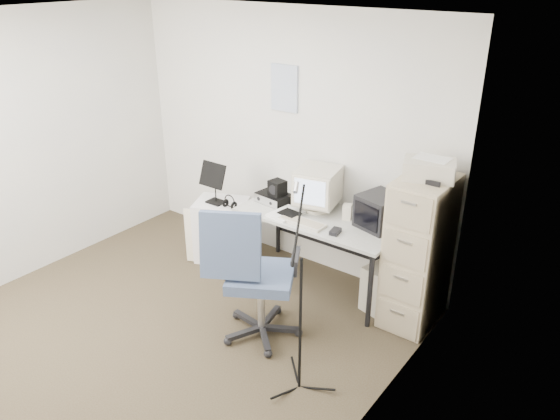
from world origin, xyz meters
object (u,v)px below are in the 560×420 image
Objects in this scene: desk at (319,251)px; side_cart at (222,230)px; filing_cabinet at (418,253)px; office_chair at (261,274)px.

desk is 2.36× the size of side_cart.
filing_cabinet is at bearing 1.81° from desk.
office_chair is (-0.91, -0.95, -0.08)m from filing_cabinet.
filing_cabinet is 2.07m from side_cart.
desk is (-0.95, -0.03, -0.29)m from filing_cabinet.
desk is 1.31× the size of office_chair.
filing_cabinet is 0.87× the size of desk.
filing_cabinet is at bearing -19.77° from side_cart.
side_cart is (-1.13, 0.78, -0.26)m from office_chair.
office_chair reaches higher than desk.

